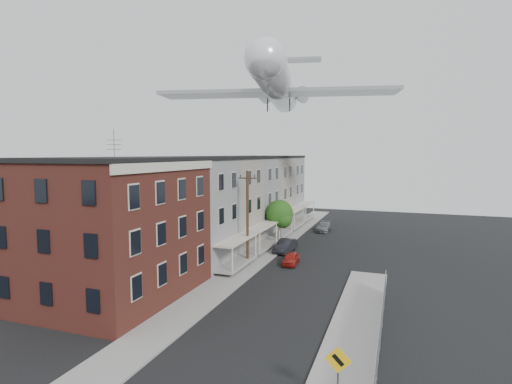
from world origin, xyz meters
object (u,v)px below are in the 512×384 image
Objects in this scene: street_tree at (280,215)px; car_far at (324,227)px; car_near at (291,259)px; airplane at (278,86)px; warning_sign at (338,368)px; car_mid at (285,246)px; utility_pole at (248,217)px.

car_far is at bearing 69.62° from street_tree.
airplane is at bearing 110.18° from car_near.
street_tree is at bearing 110.58° from warning_sign.
street_tree is 1.25× the size of car_mid.
utility_pole is at bearing -87.97° from airplane.
car_near is 17.57m from car_far.
utility_pole is at bearing -103.01° from car_mid.
car_far is 20.06m from airplane.
utility_pole is 2.18× the size of car_far.
car_mid is at bearing 110.04° from warning_sign.
car_near is 0.11× the size of airplane.
utility_pole is at bearing -101.33° from car_far.
airplane is at bearing 120.16° from car_mid.
airplane is at bearing 110.95° from warning_sign.
warning_sign is 0.67× the size of car_mid.
car_near is at bearing 109.65° from warning_sign.
car_mid is 13.20m from car_far.
utility_pole is at bearing -159.43° from car_near.
car_far is (-7.40, 38.30, -1.28)m from warning_sign.
warning_sign is 30.96m from street_tree.
warning_sign reaches higher than car_mid.
street_tree reaches higher than car_mid.
utility_pole is 20.06m from car_far.
car_near is 0.79× the size of car_mid.
car_near is (-7.40, 20.72, -1.32)m from warning_sign.
car_mid is (2.00, 6.20, -3.99)m from utility_pole.
utility_pole is 5.85m from car_near.
warning_sign is at bearing -73.84° from car_near.
car_far reaches higher than car_near.
car_mid is (1.67, -3.73, -2.76)m from street_tree.
warning_sign is 36.46m from airplane.
street_tree is 0.17× the size of airplane.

